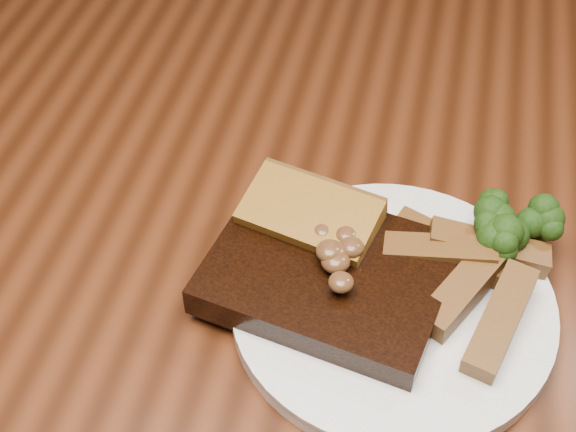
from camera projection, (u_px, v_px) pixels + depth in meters
name	position (u px, v px, depth m)	size (l,w,h in m)	color
dining_table	(303.00, 301.00, 0.76)	(1.60, 0.90, 0.75)	#441E0D
chair_far	(516.00, 72.00, 1.30)	(0.52, 0.52, 0.88)	black
plate	(392.00, 306.00, 0.64)	(0.26, 0.26, 0.01)	silver
steak	(328.00, 274.00, 0.63)	(0.18, 0.14, 0.03)	black
steak_bone	(312.00, 343.00, 0.59)	(0.14, 0.01, 0.02)	#C5B499
mushroom_pile	(334.00, 251.00, 0.61)	(0.06, 0.06, 0.03)	#562D1B
garlic_bread	(309.00, 233.00, 0.66)	(0.11, 0.06, 0.02)	#915F1A
potato_wedges	(485.00, 301.00, 0.62)	(0.13, 0.13, 0.02)	brown
broccoli_cluster	(496.00, 233.00, 0.65)	(0.08, 0.08, 0.04)	#1D3C0D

